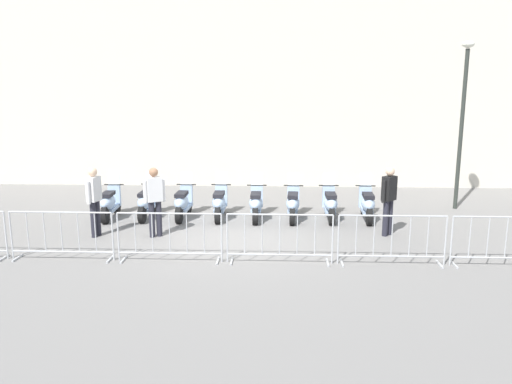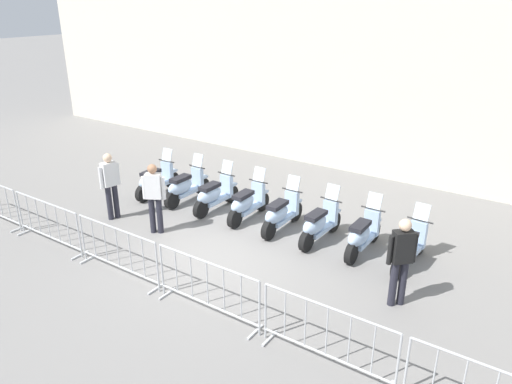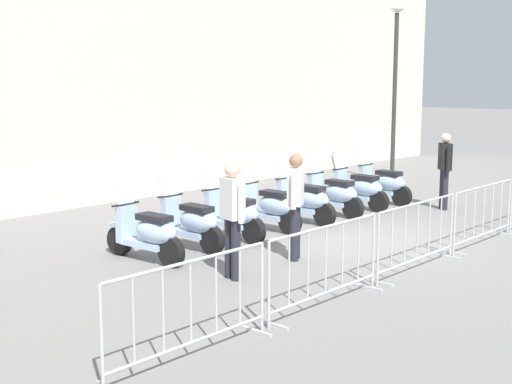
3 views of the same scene
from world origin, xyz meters
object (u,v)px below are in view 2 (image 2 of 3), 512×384
at_px(motorcycle_3, 247,203).
at_px(motorcycle_5, 319,224).
at_px(motorcycle_1, 185,187).
at_px(officer_by_barriers, 401,258).
at_px(barrier_segment_2, 118,252).
at_px(barrier_segment_1, 48,223).
at_px(motorcycle_0, 156,180).
at_px(officer_mid_plaza, 154,195).
at_px(officer_near_row_end, 110,182).
at_px(barrier_segment_3, 208,288).
at_px(motorcycle_4, 281,213).
at_px(motorcycle_6, 362,235).
at_px(motorcycle_2, 214,195).
at_px(motorcycle_7, 409,247).
at_px(barrier_segment_4, 327,336).

relative_size(motorcycle_3, motorcycle_5, 1.00).
height_order(motorcycle_1, officer_by_barriers, officer_by_barriers).
bearing_deg(barrier_segment_2, barrier_segment_1, -178.65).
bearing_deg(motorcycle_1, motorcycle_0, -172.61).
bearing_deg(barrier_segment_1, officer_mid_plaza, 49.95).
relative_size(officer_near_row_end, officer_by_barriers, 1.00).
relative_size(motorcycle_0, barrier_segment_3, 0.77).
distance_m(motorcycle_1, motorcycle_5, 4.10).
xyz_separation_m(motorcycle_1, motorcycle_4, (3.08, 0.04, 0.00)).
bearing_deg(barrier_segment_3, motorcycle_1, 137.54).
bearing_deg(barrier_segment_3, motorcycle_4, 101.70).
xyz_separation_m(motorcycle_5, motorcycle_6, (1.03, 0.07, 0.00)).
bearing_deg(motorcycle_2, motorcycle_1, -179.33).
relative_size(motorcycle_3, barrier_segment_3, 0.77).
distance_m(motorcycle_2, motorcycle_4, 2.06).
bearing_deg(motorcycle_6, motorcycle_2, -178.23).
bearing_deg(motorcycle_6, officer_by_barriers, -46.87).
bearing_deg(officer_by_barriers, barrier_segment_2, -155.38).
xyz_separation_m(motorcycle_2, motorcycle_5, (3.08, 0.05, 0.00)).
height_order(motorcycle_1, motorcycle_6, same).
height_order(motorcycle_5, barrier_segment_2, motorcycle_5).
distance_m(motorcycle_5, barrier_segment_1, 6.14).
distance_m(motorcycle_2, officer_near_row_end, 2.63).
distance_m(motorcycle_7, barrier_segment_1, 7.94).
bearing_deg(motorcycle_7, barrier_segment_4, -90.37).
bearing_deg(officer_by_barriers, motorcycle_5, 150.38).
distance_m(motorcycle_3, motorcycle_6, 3.08).
distance_m(motorcycle_4, officer_mid_plaza, 3.03).
bearing_deg(motorcycle_2, motorcycle_3, 2.96).
xyz_separation_m(motorcycle_4, officer_near_row_end, (-3.86, -1.88, 0.53)).
xyz_separation_m(motorcycle_7, barrier_segment_2, (-4.66, -3.71, 0.07)).
bearing_deg(motorcycle_5, officer_by_barriers, -29.62).
bearing_deg(barrier_segment_2, barrier_segment_3, 1.35).
height_order(motorcycle_7, officer_by_barriers, officer_by_barriers).
bearing_deg(officer_near_row_end, motorcycle_6, 18.49).
bearing_deg(motorcycle_7, motorcycle_3, -178.58).
bearing_deg(barrier_segment_2, motorcycle_5, 54.10).
bearing_deg(barrier_segment_4, barrier_segment_2, -178.65).
bearing_deg(motorcycle_6, officer_near_row_end, -161.51).
bearing_deg(motorcycle_6, motorcycle_7, 1.57).
bearing_deg(motorcycle_3, barrier_segment_2, -98.87).
bearing_deg(motorcycle_0, motorcycle_7, 2.39).
height_order(barrier_segment_4, officer_by_barriers, officer_by_barriers).
distance_m(motorcycle_0, motorcycle_6, 6.16).
bearing_deg(motorcycle_5, motorcycle_0, -177.79).
xyz_separation_m(motorcycle_3, barrier_segment_2, (-0.56, -3.61, 0.07)).
relative_size(motorcycle_1, motorcycle_5, 1.00).
relative_size(barrier_segment_1, officer_by_barriers, 1.29).
xyz_separation_m(motorcycle_0, barrier_segment_1, (0.19, -3.47, 0.07)).
bearing_deg(motorcycle_5, motorcycle_3, -179.99).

